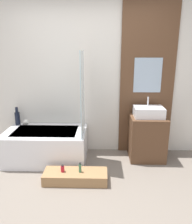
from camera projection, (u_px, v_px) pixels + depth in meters
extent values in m
plane|color=slate|center=(82.00, 208.00, 2.51)|extent=(12.00, 12.00, 0.00)
cube|color=silver|center=(89.00, 78.00, 3.67)|extent=(4.20, 0.06, 2.60)
cube|color=brown|center=(147.00, 78.00, 3.60)|extent=(0.89, 0.03, 2.60)
cube|color=#9EB2C6|center=(148.00, 75.00, 3.56)|extent=(0.45, 0.01, 0.56)
cube|color=white|center=(46.00, 145.00, 3.56)|extent=(1.29, 0.77, 0.50)
cube|color=silver|center=(45.00, 131.00, 3.49)|extent=(1.01, 0.54, 0.01)
cube|color=silver|center=(82.00, 94.00, 3.20)|extent=(0.01, 0.51, 1.24)
cube|color=#997047|center=(76.00, 177.00, 3.00)|extent=(0.87, 0.31, 0.15)
cube|color=brown|center=(147.00, 138.00, 3.60)|extent=(0.56, 0.50, 0.72)
cube|color=white|center=(149.00, 112.00, 3.48)|extent=(0.46, 0.34, 0.16)
cylinder|color=silver|center=(148.00, 101.00, 3.53)|extent=(0.02, 0.02, 0.15)
cylinder|color=black|center=(17.00, 119.00, 3.76)|extent=(0.08, 0.08, 0.22)
cylinder|color=black|center=(17.00, 110.00, 3.71)|extent=(0.05, 0.05, 0.09)
sphere|color=silver|center=(26.00, 122.00, 3.76)|extent=(0.10, 0.10, 0.10)
cylinder|color=#B21928|center=(63.00, 169.00, 2.97)|extent=(0.05, 0.05, 0.08)
cylinder|color=black|center=(62.00, 166.00, 2.96)|extent=(0.03, 0.03, 0.02)
cylinder|color=#38704C|center=(80.00, 168.00, 2.96)|extent=(0.04, 0.04, 0.11)
cylinder|color=black|center=(80.00, 164.00, 2.94)|extent=(0.02, 0.02, 0.03)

